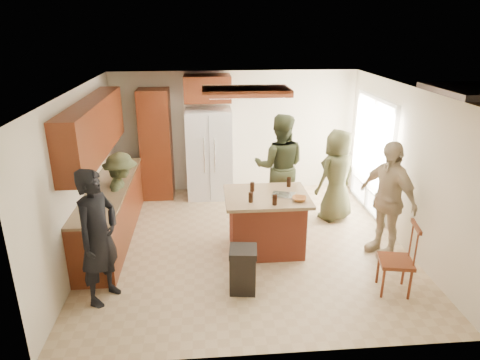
{
  "coord_description": "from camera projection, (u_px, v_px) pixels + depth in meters",
  "views": [
    {
      "loc": [
        -0.63,
        -6.18,
        3.41
      ],
      "look_at": [
        -0.11,
        -0.11,
        1.15
      ],
      "focal_mm": 32.0,
      "sensor_mm": 36.0,
      "label": 1
    }
  ],
  "objects": [
    {
      "name": "island_items",
      "position": [
        282.0,
        195.0,
        6.41
      ],
      "size": [
        0.89,
        0.77,
        0.15
      ],
      "color": "silver",
      "rests_on": "kitchen_island"
    },
    {
      "name": "spindle_chair",
      "position": [
        397.0,
        261.0,
        5.62
      ],
      "size": [
        0.49,
        0.49,
        0.99
      ],
      "color": "maroon",
      "rests_on": "ground"
    },
    {
      "name": "trash_bin",
      "position": [
        243.0,
        269.0,
        5.68
      ],
      "size": [
        0.4,
        0.4,
        0.63
      ],
      "color": "black",
      "rests_on": "ground"
    },
    {
      "name": "kitchen_island",
      "position": [
        266.0,
        222.0,
        6.67
      ],
      "size": [
        1.28,
        1.03,
        0.93
      ],
      "color": "#AC462C",
      "rests_on": "ground"
    },
    {
      "name": "back_wall_units",
      "position": [
        169.0,
        131.0,
        8.48
      ],
      "size": [
        1.8,
        0.6,
        2.45
      ],
      "color": "maroon",
      "rests_on": "ground"
    },
    {
      "name": "person_front_left",
      "position": [
        98.0,
        237.0,
        5.31
      ],
      "size": [
        0.72,
        0.8,
        1.79
      ],
      "primitive_type": "imported",
      "rotation": [
        0.0,
        0.0,
        1.1
      ],
      "color": "black",
      "rests_on": "ground"
    },
    {
      "name": "person_side_right",
      "position": [
        387.0,
        199.0,
        6.44
      ],
      "size": [
        0.92,
        1.19,
        1.81
      ],
      "primitive_type": "imported",
      "rotation": [
        0.0,
        0.0,
        -1.15
      ],
      "color": "tan",
      "rests_on": "ground"
    },
    {
      "name": "left_cabinetry",
      "position": [
        106.0,
        184.0,
        6.87
      ],
      "size": [
        0.64,
        3.0,
        2.3
      ],
      "color": "maroon",
      "rests_on": "ground"
    },
    {
      "name": "refrigerator",
      "position": [
        209.0,
        154.0,
        8.63
      ],
      "size": [
        0.9,
        0.76,
        1.8
      ],
      "color": "white",
      "rests_on": "ground"
    },
    {
      "name": "person_counter",
      "position": [
        123.0,
        197.0,
        6.95
      ],
      "size": [
        0.47,
        0.96,
        1.48
      ],
      "primitive_type": "imported",
      "rotation": [
        0.0,
        0.0,
        1.59
      ],
      "color": "#3A4025",
      "rests_on": "ground"
    },
    {
      "name": "room_shell",
      "position": [
        455.0,
        156.0,
        8.59
      ],
      "size": [
        8.0,
        5.2,
        5.0
      ],
      "color": "tan",
      "rests_on": "ground"
    },
    {
      "name": "person_behind_left",
      "position": [
        280.0,
        167.0,
        7.69
      ],
      "size": [
        1.02,
        0.74,
        1.92
      ],
      "primitive_type": "imported",
      "rotation": [
        0.0,
        0.0,
        2.96
      ],
      "color": "#2F361F",
      "rests_on": "ground"
    },
    {
      "name": "person_behind_right",
      "position": [
        337.0,
        176.0,
        7.61
      ],
      "size": [
        0.97,
        0.86,
        1.67
      ],
      "primitive_type": "imported",
      "rotation": [
        0.0,
        0.0,
        3.65
      ],
      "color": "#373921",
      "rests_on": "ground"
    }
  ]
}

